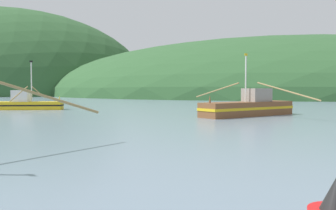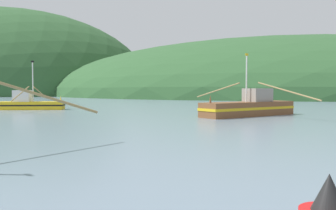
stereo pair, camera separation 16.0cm
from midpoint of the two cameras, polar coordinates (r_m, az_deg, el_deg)
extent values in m
ellipsoid|color=#2D562D|center=(154.63, -24.17, 1.54)|extent=(113.06, 90.45, 64.34)
ellipsoid|color=#2D562D|center=(140.12, 17.80, 1.55)|extent=(171.53, 137.22, 38.98)
cube|color=brown|center=(33.88, 12.17, -0.58)|extent=(9.19, 8.00, 1.27)
cube|color=gold|center=(33.88, 12.17, -0.47)|extent=(9.28, 8.08, 0.23)
cone|color=brown|center=(30.60, 6.37, 0.96)|extent=(0.28, 0.28, 0.70)
cube|color=gray|center=(34.72, 13.50, 1.53)|extent=(2.90, 2.80, 1.21)
cylinder|color=silver|center=(33.61, 11.87, 3.99)|extent=(0.12, 0.12, 4.12)
cube|color=gold|center=(33.74, 11.91, 7.69)|extent=(0.30, 0.25, 0.20)
cylinder|color=#997F4C|center=(31.18, 17.85, 2.09)|extent=(3.91, 4.83, 1.53)
cylinder|color=#997F4C|center=(36.75, 7.40, 2.27)|extent=(3.91, 4.83, 1.53)
cylinder|color=#997F4C|center=(15.76, -24.17, 2.95)|extent=(5.97, 5.77, 2.68)
cube|color=gold|center=(45.38, -20.75, -0.09)|extent=(7.45, 2.77, 0.92)
cube|color=black|center=(45.38, -20.75, -0.04)|extent=(7.52, 2.80, 0.17)
cone|color=gold|center=(44.53, -16.63, 0.96)|extent=(0.23, 0.23, 0.70)
cube|color=silver|center=(45.64, -22.01, 1.31)|extent=(2.02, 1.67, 1.32)
cylinder|color=silver|center=(45.28, -20.57, 3.35)|extent=(0.12, 0.12, 4.53)
cube|color=black|center=(45.38, -20.62, 6.36)|extent=(0.36, 0.08, 0.20)
cylinder|color=#997F4C|center=(48.93, -19.55, 1.85)|extent=(0.89, 5.66, 1.56)
cylinder|color=#997F4C|center=(41.76, -22.22, 1.69)|extent=(0.89, 5.66, 1.56)
camera|label=1|loc=(0.08, -90.19, -0.01)|focal=39.18mm
camera|label=2|loc=(0.08, 89.81, 0.01)|focal=39.18mm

